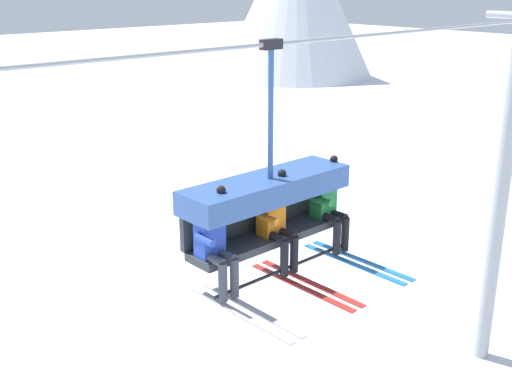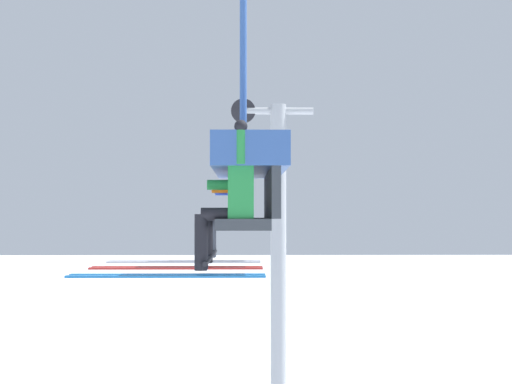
{
  "view_description": "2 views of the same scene",
  "coord_description": "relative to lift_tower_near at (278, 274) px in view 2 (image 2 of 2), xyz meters",
  "views": [
    {
      "loc": [
        -3.5,
        -6.37,
        8.79
      ],
      "look_at": [
        1.75,
        -0.61,
        6.18
      ],
      "focal_mm": 45.0,
      "sensor_mm": 36.0,
      "label": 1
    },
    {
      "loc": [
        9.59,
        -0.8,
        5.68
      ],
      "look_at": [
        1.86,
        -0.67,
        5.9
      ],
      "focal_mm": 55.0,
      "sensor_mm": 36.0,
      "label": 2
    }
  ],
  "objects": [
    {
      "name": "lift_tower_near",
      "position": [
        0.0,
        0.0,
        0.0
      ],
      "size": [
        0.36,
        1.88,
        8.33
      ],
      "color": "#9EA3A8",
      "rests_on": "ground_plane"
    },
    {
      "name": "chairlift_chair",
      "position": [
        10.05,
        -0.71,
        1.78
      ],
      "size": [
        2.43,
        0.74,
        2.87
      ],
      "color": "#33383D"
    },
    {
      "name": "skier_orange",
      "position": [
        10.05,
        -0.92,
        1.5
      ],
      "size": [
        0.48,
        1.7,
        1.34
      ],
      "color": "orange"
    },
    {
      "name": "skier_blue",
      "position": [
        9.05,
        -0.92,
        1.5
      ],
      "size": [
        0.48,
        1.7,
        1.34
      ],
      "color": "#2847B7"
    },
    {
      "name": "lift_cable",
      "position": [
        9.0,
        -0.78,
        3.72
      ],
      "size": [
        20.0,
        0.05,
        0.05
      ],
      "color": "#9EA3A8"
    },
    {
      "name": "skier_green",
      "position": [
        11.05,
        -0.92,
        1.5
      ],
      "size": [
        0.48,
        1.7,
        1.34
      ],
      "color": "#23843D"
    }
  ]
}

